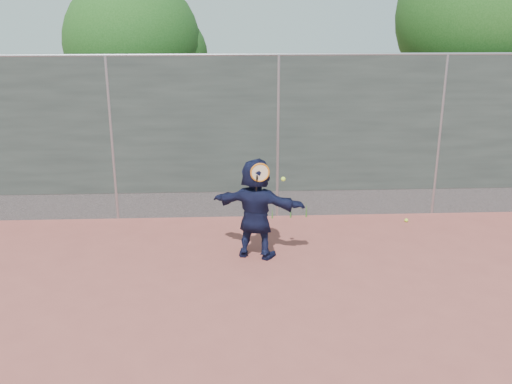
{
  "coord_description": "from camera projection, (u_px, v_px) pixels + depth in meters",
  "views": [
    {
      "loc": [
        -0.89,
        -6.66,
        3.82
      ],
      "look_at": [
        -0.49,
        1.69,
        1.07
      ],
      "focal_mm": 40.0,
      "sensor_mm": 36.0,
      "label": 1
    }
  ],
  "objects": [
    {
      "name": "swing_action",
      "position": [
        262.0,
        174.0,
        8.5
      ],
      "size": [
        0.53,
        0.14,
        0.51
      ],
      "color": "orange",
      "rests_on": "ground"
    },
    {
      "name": "player",
      "position": [
        256.0,
        208.0,
        8.88
      ],
      "size": [
        1.57,
        0.95,
        1.61
      ],
      "primitive_type": "imported",
      "rotation": [
        0.0,
        0.0,
        2.8
      ],
      "color": "#141837",
      "rests_on": "ground"
    },
    {
      "name": "weed_clump",
      "position": [
        293.0,
        211.0,
        10.73
      ],
      "size": [
        0.68,
        0.07,
        0.3
      ],
      "color": "#387226",
      "rests_on": "ground"
    },
    {
      "name": "ground",
      "position": [
        299.0,
        308.0,
        7.55
      ],
      "size": [
        80.0,
        80.0,
        0.0
      ],
      "primitive_type": "plane",
      "color": "#9E4C42",
      "rests_on": "ground"
    },
    {
      "name": "tree_left",
      "position": [
        140.0,
        47.0,
        12.72
      ],
      "size": [
        3.15,
        3.0,
        4.53
      ],
      "color": "#382314",
      "rests_on": "ground"
    },
    {
      "name": "fence",
      "position": [
        278.0,
        134.0,
        10.38
      ],
      "size": [
        20.0,
        0.06,
        3.03
      ],
      "color": "#38423D",
      "rests_on": "ground"
    },
    {
      "name": "ball_ground",
      "position": [
        406.0,
        220.0,
        10.54
      ],
      "size": [
        0.07,
        0.07,
        0.07
      ],
      "primitive_type": "sphere",
      "color": "#CBFB37",
      "rests_on": "ground"
    },
    {
      "name": "tree_right",
      "position": [
        489.0,
        21.0,
        12.13
      ],
      "size": [
        3.78,
        3.6,
        5.39
      ],
      "color": "#382314",
      "rests_on": "ground"
    }
  ]
}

